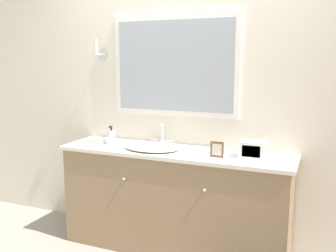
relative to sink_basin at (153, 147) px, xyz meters
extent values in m
cube|color=silver|center=(0.19, 0.30, 0.38)|extent=(8.00, 0.06, 2.55)
cube|color=white|center=(0.09, 0.25, 0.67)|extent=(1.15, 0.04, 0.86)
cube|color=#9EA8B2|center=(0.09, 0.23, 0.67)|extent=(1.06, 0.01, 0.77)
cylinder|color=silver|center=(-0.64, 0.26, 0.77)|extent=(0.09, 0.01, 0.09)
cylinder|color=silver|center=(-0.64, 0.21, 0.77)|extent=(0.02, 0.10, 0.02)
cylinder|color=white|center=(-0.64, 0.16, 0.84)|extent=(0.02, 0.02, 0.14)
cube|color=#937556|center=(0.19, 0.02, -0.47)|extent=(1.89, 0.48, 0.85)
cube|color=silver|center=(0.19, 0.02, -0.03)|extent=(1.95, 0.51, 0.03)
sphere|color=silver|center=(-0.15, -0.23, -0.24)|extent=(0.02, 0.02, 0.02)
sphere|color=silver|center=(0.53, -0.23, -0.24)|extent=(0.02, 0.02, 0.02)
ellipsoid|color=white|center=(0.00, -0.01, 0.00)|extent=(0.48, 0.37, 0.03)
cylinder|color=silver|center=(0.00, 0.20, 0.00)|extent=(0.06, 0.06, 0.03)
cylinder|color=silver|center=(0.00, 0.20, 0.09)|extent=(0.02, 0.02, 0.15)
cylinder|color=silver|center=(0.00, 0.16, 0.16)|extent=(0.02, 0.07, 0.02)
cylinder|color=white|center=(-0.07, 0.20, 0.01)|extent=(0.06, 0.02, 0.02)
cylinder|color=white|center=(0.08, 0.20, 0.01)|extent=(0.06, 0.02, 0.02)
cylinder|color=white|center=(-0.41, 0.02, 0.04)|extent=(0.06, 0.06, 0.12)
cylinder|color=black|center=(-0.41, 0.02, 0.12)|extent=(0.02, 0.02, 0.04)
cube|color=black|center=(-0.41, 0.01, 0.14)|extent=(0.02, 0.03, 0.01)
cube|color=white|center=(0.82, 0.04, 0.04)|extent=(0.19, 0.15, 0.13)
cube|color=black|center=(0.82, -0.04, 0.04)|extent=(0.14, 0.01, 0.09)
cube|color=brown|center=(0.57, -0.07, 0.04)|extent=(0.10, 0.01, 0.12)
cube|color=beige|center=(0.57, -0.07, 0.04)|extent=(0.07, 0.00, 0.09)
cube|color=silver|center=(-0.57, 0.02, 0.00)|extent=(0.15, 0.13, 0.04)
cube|color=#ADADB2|center=(0.52, 0.10, -0.01)|extent=(0.14, 0.12, 0.01)
camera|label=1|loc=(1.30, -2.77, 0.71)|focal=40.00mm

